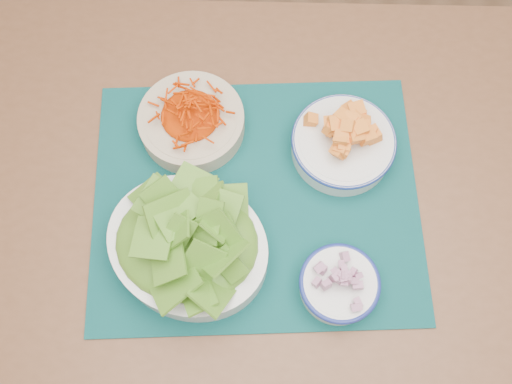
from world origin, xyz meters
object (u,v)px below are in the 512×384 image
carrot_bowl (191,119)px  squash_bowl (344,140)px  placemat (256,199)px  onion_bowl (339,284)px  table (288,231)px  lettuce_bowl (187,242)px

carrot_bowl → squash_bowl: squash_bowl is taller
placemat → onion_bowl: 0.20m
table → onion_bowl: 0.19m
table → onion_bowl: bearing=-58.8°
placemat → carrot_bowl: 0.18m
carrot_bowl → placemat: bearing=-42.4°
carrot_bowl → table: bearing=-35.9°
placemat → squash_bowl: 0.18m
squash_bowl → onion_bowl: (0.01, -0.24, -0.01)m
table → onion_bowl: (0.09, -0.11, 0.12)m
squash_bowl → lettuce_bowl: size_ratio=0.66×
table → carrot_bowl: 0.26m
table → onion_bowl: size_ratio=9.40×
table → squash_bowl: squash_bowl is taller
squash_bowl → onion_bowl: squash_bowl is taller
table → placemat: size_ratio=2.57×
squash_bowl → onion_bowl: 0.24m
carrot_bowl → onion_bowl: bearing=-42.2°
squash_bowl → onion_bowl: bearing=-86.8°
table → onion_bowl: onion_bowl is taller
onion_bowl → lettuce_bowl: bearing=173.7°
placemat → onion_bowl: onion_bowl is taller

